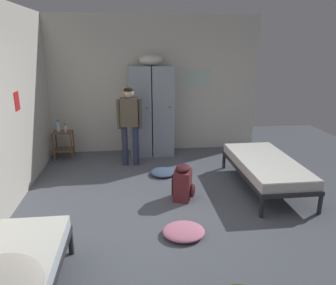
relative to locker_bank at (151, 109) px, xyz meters
name	(u,v)px	position (x,y,z in m)	size (l,w,h in m)	color
ground_plane	(170,214)	(0.08, -2.63, -0.97)	(9.31, 9.31, 0.00)	#565B66
room_backdrop	(83,99)	(-1.17, -1.35, 0.46)	(4.49, 5.88, 2.85)	beige
locker_bank	(151,109)	(0.00, 0.00, 0.00)	(0.90, 0.55, 2.07)	#8C99A3
shelf_unit	(64,142)	(-1.81, -0.10, -0.62)	(0.38, 0.30, 0.57)	brown
bed_right	(266,166)	(1.72, -1.94, -0.59)	(0.90, 1.90, 0.49)	#28282D
person_traveler	(129,119)	(-0.45, -0.63, -0.06)	(0.47, 0.21, 1.50)	#2D334C
water_bottle	(58,126)	(-1.89, -0.08, -0.29)	(0.08, 0.08, 0.24)	#B2DBEA
lotion_bottle	(65,128)	(-1.74, -0.14, -0.32)	(0.05, 0.05, 0.17)	beige
backpack_maroon	(183,183)	(0.33, -2.19, -0.71)	(0.39, 0.38, 0.55)	maroon
clothes_pile_pink	(184,231)	(0.18, -3.17, -0.92)	(0.53, 0.49, 0.10)	pink
clothes_pile_denim	(163,172)	(0.12, -1.21, -0.92)	(0.45, 0.46, 0.09)	#42567A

